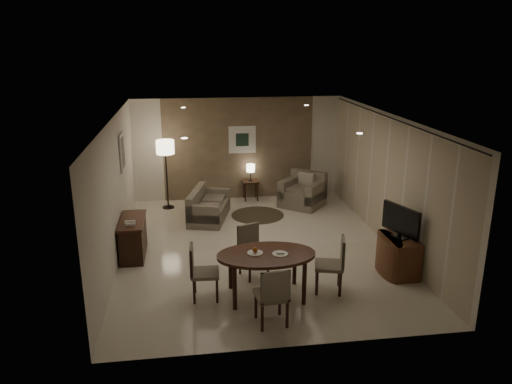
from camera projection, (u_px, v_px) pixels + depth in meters
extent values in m
cube|color=beige|center=(257.00, 248.00, 10.33)|extent=(5.50, 7.00, 0.00)
cube|color=white|center=(257.00, 118.00, 9.53)|extent=(5.50, 7.00, 0.00)
cube|color=#7D664D|center=(238.00, 149.00, 13.24)|extent=(5.50, 0.00, 2.70)
cube|color=beige|center=(116.00, 191.00, 9.56)|extent=(0.00, 7.00, 2.70)
cube|color=beige|center=(389.00, 180.00, 10.30)|extent=(0.00, 7.00, 2.70)
cube|color=#7D664D|center=(238.00, 149.00, 13.23)|extent=(3.96, 0.03, 2.70)
cylinder|color=black|center=(391.00, 118.00, 9.91)|extent=(0.03, 6.80, 0.03)
cube|color=silver|center=(242.00, 140.00, 13.14)|extent=(0.72, 0.03, 0.72)
cube|color=black|center=(242.00, 140.00, 13.13)|extent=(0.34, 0.01, 0.34)
cube|color=silver|center=(122.00, 152.00, 10.55)|extent=(0.03, 0.60, 0.80)
cube|color=gray|center=(123.00, 152.00, 10.55)|extent=(0.01, 0.46, 0.64)
cylinder|color=white|center=(184.00, 138.00, 7.64)|extent=(0.10, 0.10, 0.01)
cylinder|color=white|center=(360.00, 133.00, 8.02)|extent=(0.10, 0.10, 0.01)
cylinder|color=white|center=(183.00, 108.00, 11.05)|extent=(0.10, 0.10, 0.01)
cylinder|color=white|center=(306.00, 105.00, 11.43)|extent=(0.10, 0.10, 0.01)
cylinder|color=white|center=(255.00, 253.00, 8.19)|extent=(0.26, 0.26, 0.02)
cylinder|color=white|center=(280.00, 254.00, 8.15)|extent=(0.26, 0.26, 0.02)
sphere|color=#AD4A13|center=(255.00, 250.00, 8.18)|extent=(0.09, 0.09, 0.09)
cube|color=white|center=(280.00, 253.00, 8.15)|extent=(0.12, 0.08, 0.03)
cylinder|color=#3F3723|center=(258.00, 215.00, 12.23)|extent=(1.29, 1.29, 0.01)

